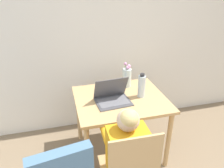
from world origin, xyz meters
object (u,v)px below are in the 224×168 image
person_seated (125,147)px  water_bottle (142,86)px  laptop (112,96)px  flower_vase (127,77)px

person_seated → water_bottle: person_seated is taller
water_bottle → laptop: bearing=-177.4°
laptop → flower_vase: (0.24, 0.28, 0.06)m
person_seated → water_bottle: (0.36, 0.58, 0.21)m
person_seated → water_bottle: 0.71m
person_seated → flower_vase: 0.92m
water_bottle → person_seated: bearing=-121.8°
person_seated → laptop: size_ratio=2.78×
laptop → water_bottle: (0.31, 0.01, 0.06)m
flower_vase → water_bottle: (0.07, -0.27, 0.01)m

